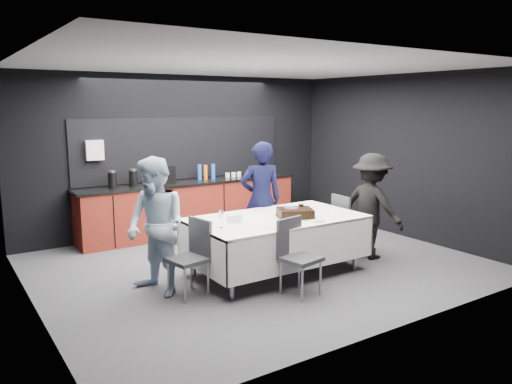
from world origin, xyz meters
TOP-DOWN VIEW (x-y plane):
  - ground at (0.00, 0.00)m, footprint 6.00×6.00m
  - room_shell at (0.00, 0.00)m, footprint 6.04×5.04m
  - kitchenette at (-0.02, 2.22)m, footprint 4.10×0.64m
  - party_table at (0.00, -0.40)m, footprint 2.32×1.32m
  - cake_assembly at (0.19, -0.57)m, footprint 0.61×0.57m
  - plate_stack at (-0.61, -0.31)m, footprint 0.21×0.21m
  - loose_plate_near at (-0.38, -0.85)m, footprint 0.22×0.22m
  - loose_plate_right_a at (0.77, -0.16)m, footprint 0.22×0.22m
  - loose_plate_right_b at (0.83, -0.75)m, footprint 0.18×0.18m
  - loose_plate_far at (0.04, 0.07)m, footprint 0.18×0.18m
  - fork_pile at (0.27, -0.93)m, footprint 0.17×0.12m
  - champagne_flute at (-0.91, -0.51)m, footprint 0.06×0.06m
  - chair_left at (-1.30, -0.50)m, footprint 0.49×0.49m
  - chair_right at (1.40, -0.29)m, footprint 0.45×0.45m
  - chair_near at (-0.24, -1.15)m, footprint 0.49×0.49m
  - person_center at (0.27, 0.38)m, footprint 0.74×0.61m
  - person_left at (-1.65, -0.23)m, footprint 0.84×0.96m
  - person_right at (1.59, -0.61)m, footprint 0.76×1.10m

SIDE VIEW (x-z plane):
  - ground at x=0.00m, z-range 0.00..0.00m
  - chair_left at x=-1.30m, z-range 0.07..1.00m
  - chair_right at x=1.40m, z-range 0.07..1.00m
  - chair_near at x=-0.24m, z-range 0.07..1.00m
  - kitchenette at x=-0.02m, z-range -0.48..1.57m
  - party_table at x=0.00m, z-range 0.25..1.03m
  - loose_plate_near at x=-0.38m, z-range 0.78..0.79m
  - loose_plate_right_a at x=0.77m, z-range 0.78..0.79m
  - loose_plate_right_b at x=0.83m, z-range 0.78..0.79m
  - loose_plate_far at x=0.04m, z-range 0.78..0.79m
  - person_right at x=1.59m, z-range 0.00..1.57m
  - fork_pile at x=0.27m, z-range 0.78..0.81m
  - plate_stack at x=-0.61m, z-range 0.78..0.88m
  - person_left at x=-1.65m, z-range 0.00..1.67m
  - cake_assembly at x=0.19m, z-range 0.76..0.92m
  - person_center at x=0.27m, z-range 0.00..1.74m
  - champagne_flute at x=-0.91m, z-range 0.83..1.05m
  - room_shell at x=0.00m, z-range 0.45..3.27m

